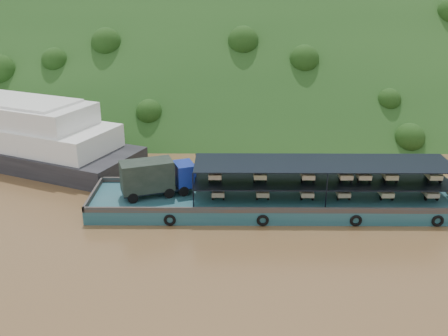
{
  "coord_description": "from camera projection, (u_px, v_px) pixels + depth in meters",
  "views": [
    {
      "loc": [
        -1.7,
        -41.01,
        20.1
      ],
      "look_at": [
        -2.0,
        3.0,
        3.2
      ],
      "focal_mm": 40.0,
      "sensor_mm": 36.0,
      "label": 1
    }
  ],
  "objects": [
    {
      "name": "ground",
      "position": [
        246.0,
        213.0,
        45.48
      ],
      "size": [
        160.0,
        160.0,
        0.0
      ],
      "primitive_type": "plane",
      "color": "brown",
      "rests_on": "ground"
    },
    {
      "name": "hillside",
      "position": [
        238.0,
        112.0,
        79.08
      ],
      "size": [
        140.0,
        39.6,
        39.6
      ],
      "primitive_type": "cube",
      "rotation": [
        0.79,
        0.0,
        0.0
      ],
      "color": "#193C16",
      "rests_on": "ground"
    },
    {
      "name": "cargo_barge",
      "position": [
        273.0,
        197.0,
        45.9
      ],
      "size": [
        35.0,
        7.18,
        4.6
      ],
      "color": "#16464F",
      "rests_on": "ground"
    }
  ]
}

